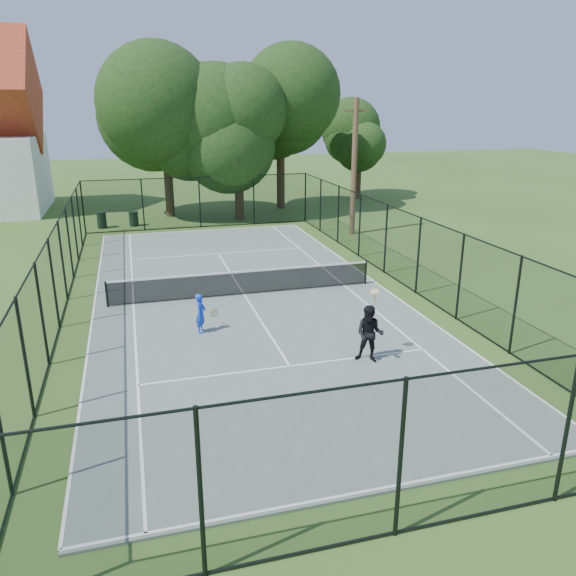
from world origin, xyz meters
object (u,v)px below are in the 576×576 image
object	(u,v)px
player_blue	(201,313)
player_black	(370,334)
tennis_net	(244,282)
utility_pole	(354,167)
trash_bin_right	(134,219)
trash_bin_left	(102,220)

from	to	relation	value
player_blue	player_black	xyz separation A→B (m)	(4.29, -3.41, 0.19)
tennis_net	utility_pole	world-z (taller)	utility_pole
utility_pole	player_black	size ratio (longest dim) A/B	3.33
utility_pole	player_black	world-z (taller)	utility_pole
player_blue	player_black	bearing A→B (deg)	-38.45
trash_bin_right	utility_pole	bearing A→B (deg)	-25.01
player_black	utility_pole	bearing A→B (deg)	69.79
trash_bin_left	utility_pole	size ratio (longest dim) A/B	0.13
tennis_net	trash_bin_right	xyz separation A→B (m)	(-3.82, 14.52, -0.14)
utility_pole	player_black	distance (m)	16.93
tennis_net	player_black	distance (m)	7.04
tennis_net	trash_bin_left	distance (m)	15.49
trash_bin_left	trash_bin_right	xyz separation A→B (m)	(1.83, 0.09, -0.04)
tennis_net	player_blue	size ratio (longest dim) A/B	7.83
trash_bin_left	player_blue	bearing A→B (deg)	-78.49
trash_bin_right	utility_pole	distance (m)	13.46
tennis_net	player_blue	bearing A→B (deg)	-122.11
trash_bin_left	player_black	xyz separation A→B (m)	(7.90, -21.09, 0.41)
utility_pole	trash_bin_right	bearing A→B (deg)	154.99
trash_bin_left	trash_bin_right	world-z (taller)	trash_bin_left
player_blue	trash_bin_right	bearing A→B (deg)	95.69
trash_bin_left	trash_bin_right	distance (m)	1.83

